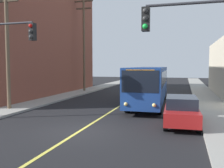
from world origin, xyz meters
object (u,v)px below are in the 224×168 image
object	(u,v)px
utility_pole_near	(7,39)
utility_pole_mid	(84,40)
parked_car_red	(181,110)
traffic_signal_left_corner	(5,50)
city_bus	(149,83)
traffic_signal_right_corner	(194,42)

from	to	relation	value
utility_pole_near	utility_pole_mid	world-z (taller)	utility_pole_mid
parked_car_red	utility_pole_mid	xyz separation A→B (m)	(-12.17, 15.17, 5.76)
utility_pole_near	traffic_signal_left_corner	bearing A→B (deg)	-53.78
parked_car_red	utility_pole_mid	bearing A→B (deg)	128.73
city_bus	utility_pole_near	bearing A→B (deg)	-149.20
city_bus	parked_car_red	bearing A→B (deg)	-68.59
city_bus	traffic_signal_left_corner	distance (m)	11.74
utility_pole_near	traffic_signal_left_corner	xyz separation A→B (m)	(2.07, -2.82, -1.03)
city_bus	traffic_signal_right_corner	xyz separation A→B (m)	(3.21, -10.63, 2.49)
utility_pole_mid	traffic_signal_left_corner	world-z (taller)	utility_pole_mid
utility_pole_mid	traffic_signal_right_corner	bearing A→B (deg)	-56.10
utility_pole_mid	traffic_signal_right_corner	xyz separation A→B (m)	(12.63, -18.79, -2.30)
city_bus	utility_pole_mid	bearing A→B (deg)	139.10
parked_car_red	utility_pole_mid	size ratio (longest dim) A/B	0.38
traffic_signal_right_corner	city_bus	bearing A→B (deg)	106.80
traffic_signal_right_corner	utility_pole_near	bearing A→B (deg)	159.33
traffic_signal_left_corner	traffic_signal_right_corner	distance (m)	11.01
parked_car_red	utility_pole_mid	world-z (taller)	utility_pole_mid
traffic_signal_right_corner	utility_pole_mid	bearing A→B (deg)	123.90
traffic_signal_right_corner	parked_car_red	bearing A→B (deg)	97.27
city_bus	utility_pole_near	world-z (taller)	utility_pole_near
city_bus	utility_pole_mid	xyz separation A→B (m)	(-9.42, 8.16, 4.78)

